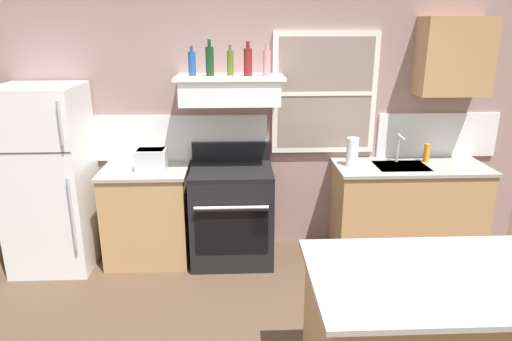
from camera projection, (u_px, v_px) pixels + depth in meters
The scene contains 16 objects.
back_wall at pixel (260, 114), 4.50m from camera, with size 5.40×0.11×2.70m.
refrigerator at pixel (49, 179), 4.20m from camera, with size 0.70×0.72×1.69m.
counter_left_of_stove at pixel (148, 214), 4.41m from camera, with size 0.79×0.63×0.91m.
toaster at pixel (151, 159), 4.23m from camera, with size 0.30×0.20×0.19m.
stove_range at pixel (232, 213), 4.41m from camera, with size 0.76×0.69×1.09m.
range_hood_shelf at pixel (230, 89), 4.15m from camera, with size 0.96×0.52×0.24m.
bottle_blue_liqueur at pixel (192, 63), 4.08m from camera, with size 0.07×0.07×0.26m.
bottle_dark_green_wine at pixel (210, 61), 4.05m from camera, with size 0.07×0.07×0.31m.
bottle_olive_oil_square at pixel (230, 63), 4.09m from camera, with size 0.06×0.06×0.26m.
bottle_red_label_wine at pixel (248, 62), 4.06m from camera, with size 0.07×0.07×0.30m.
bottle_rose_pink at pixel (267, 63), 4.05m from camera, with size 0.07×0.07×0.27m.
counter_right_with_sink at pixel (406, 209), 4.52m from camera, with size 1.43×0.63×0.91m.
sink_faucet at pixel (399, 145), 4.41m from camera, with size 0.03×0.17×0.28m.
paper_towel_roll at pixel (352, 152), 4.31m from camera, with size 0.11×0.11×0.27m, color white.
dish_soap_bottle at pixel (427, 153), 4.46m from camera, with size 0.06×0.06×0.18m, color orange.
upper_cabinet_right at pixel (454, 57), 4.23m from camera, with size 0.64×0.32×0.70m.
Camera 1 is at (-0.20, -2.22, 2.19)m, focal length 32.53 mm.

